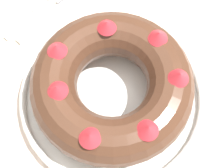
{
  "coord_description": "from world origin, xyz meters",
  "views": [
    {
      "loc": [
        0.13,
        -0.13,
        1.33
      ],
      "look_at": [
        -0.02,
        0.02,
        0.81
      ],
      "focal_mm": 50.0,
      "sensor_mm": 36.0,
      "label": 1
    }
  ],
  "objects": [
    {
      "name": "bundt_cake",
      "position": [
        -0.02,
        0.02,
        0.81
      ],
      "size": [
        0.29,
        0.29,
        0.1
      ],
      "color": "#4C2D1E",
      "rests_on": "serving_dish"
    },
    {
      "name": "fork",
      "position": [
        -0.28,
        0.07,
        0.75
      ],
      "size": [
        0.02,
        0.19,
        0.01
      ],
      "rotation": [
        0.0,
        0.0,
        0.07
      ],
      "color": "white",
      "rests_on": "dining_table"
    },
    {
      "name": "serving_dish",
      "position": [
        -0.02,
        0.02,
        0.76
      ],
      "size": [
        0.36,
        0.36,
        0.03
      ],
      "color": "white",
      "rests_on": "dining_table"
    },
    {
      "name": "serving_knife",
      "position": [
        -0.3,
        0.04,
        0.75
      ],
      "size": [
        0.02,
        0.22,
        0.01
      ],
      "rotation": [
        0.0,
        0.0,
        -0.06
      ],
      "color": "white",
      "rests_on": "dining_table"
    },
    {
      "name": "dining_table",
      "position": [
        0.0,
        0.0,
        0.66
      ],
      "size": [
        1.58,
        1.07,
        0.74
      ],
      "color": "beige",
      "rests_on": "ground_plane"
    },
    {
      "name": "cake_knife",
      "position": [
        -0.25,
        0.05,
        0.75
      ],
      "size": [
        0.02,
        0.18,
        0.01
      ],
      "rotation": [
        0.0,
        0.0,
        -0.01
      ],
      "color": "white",
      "rests_on": "dining_table"
    },
    {
      "name": "ground_plane",
      "position": [
        0.0,
        0.0,
        0.0
      ],
      "size": [
        8.0,
        8.0,
        0.0
      ],
      "primitive_type": "plane",
      "color": "gray"
    }
  ]
}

